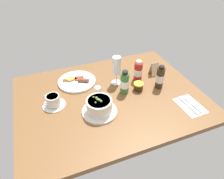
{
  "coord_description": "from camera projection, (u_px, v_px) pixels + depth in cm",
  "views": [
    {
      "loc": [
        -33.94,
        -90.2,
        79.23
      ],
      "look_at": [
        -0.21,
        -3.65,
        7.59
      ],
      "focal_mm": 32.97,
      "sensor_mm": 36.0,
      "label": 1
    }
  ],
  "objects": [
    {
      "name": "sauce_bottle_green",
      "position": [
        125.0,
        83.0,
        1.24
      ],
      "size": [
        5.32,
        5.32,
        15.21
      ],
      "color": "#337233",
      "rests_on": "ground_plane"
    },
    {
      "name": "jam_jar",
      "position": [
        138.0,
        86.0,
        1.28
      ],
      "size": [
        6.15,
        6.15,
        4.98
      ],
      "color": "#391F0B",
      "rests_on": "ground_plane"
    },
    {
      "name": "sauce_bottle_brown",
      "position": [
        160.0,
        78.0,
        1.28
      ],
      "size": [
        5.03,
        5.03,
        15.5
      ],
      "color": "#382314",
      "rests_on": "ground_plane"
    },
    {
      "name": "sauce_bottle_red",
      "position": [
        138.0,
        71.0,
        1.35
      ],
      "size": [
        5.59,
        5.59,
        14.26
      ],
      "color": "#B21E19",
      "rests_on": "ground_plane"
    },
    {
      "name": "porridge_bowl",
      "position": [
        99.0,
        106.0,
        1.11
      ],
      "size": [
        19.44,
        19.44,
        9.45
      ],
      "color": "silver",
      "rests_on": "ground_plane"
    },
    {
      "name": "coffee_cup",
      "position": [
        53.0,
        101.0,
        1.16
      ],
      "size": [
        13.21,
        13.21,
        6.94
      ],
      "color": "silver",
      "rests_on": "ground_plane"
    },
    {
      "name": "wine_glass",
      "position": [
        117.0,
        67.0,
        1.28
      ],
      "size": [
        6.59,
        6.59,
        18.87
      ],
      "color": "white",
      "rests_on": "ground_plane"
    },
    {
      "name": "cutlery_setting",
      "position": [
        190.0,
        105.0,
        1.18
      ],
      "size": [
        12.59,
        17.96,
        0.9
      ],
      "color": "silver",
      "rests_on": "ground_plane"
    },
    {
      "name": "menu_card",
      "position": [
        154.0,
        69.0,
        1.41
      ],
      "size": [
        5.49,
        5.7,
        9.23
      ],
      "color": "#CCAF88",
      "rests_on": "ground_plane"
    },
    {
      "name": "breakfast_plate",
      "position": [
        77.0,
        81.0,
        1.35
      ],
      "size": [
        24.63,
        24.63,
        3.7
      ],
      "color": "silver",
      "rests_on": "ground_plane"
    },
    {
      "name": "ground_plane",
      "position": [
        110.0,
        98.0,
        1.26
      ],
      "size": [
        110.0,
        84.0,
        3.0
      ],
      "primitive_type": "cube",
      "color": "brown"
    },
    {
      "name": "creamer_jug",
      "position": [
        98.0,
        90.0,
        1.25
      ],
      "size": [
        4.82,
        4.02,
        5.04
      ],
      "color": "silver",
      "rests_on": "ground_plane"
    }
  ]
}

